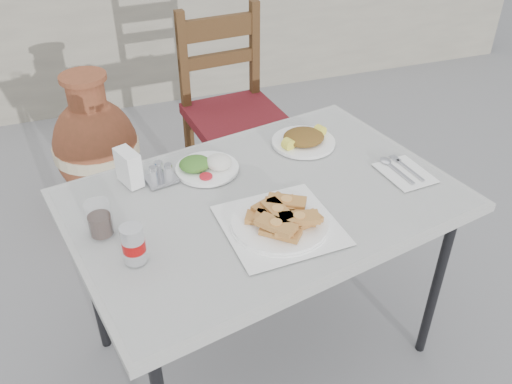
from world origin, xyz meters
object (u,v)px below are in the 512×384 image
object	(u,v)px
salad_rice_plate	(206,165)
terracotta_urn	(97,149)
cola_glass	(100,221)
napkin_holder	(129,167)
condiment_caddy	(161,175)
cafe_table	(264,208)
soda_can	(134,244)
chair	(232,111)
pide_plate	(280,217)
salad_chopped_plate	(304,139)

from	to	relation	value
salad_rice_plate	terracotta_urn	distance (m)	1.17
salad_rice_plate	cola_glass	world-z (taller)	cola_glass
napkin_holder	condiment_caddy	bearing A→B (deg)	-35.63
cafe_table	condiment_caddy	distance (m)	0.38
salad_rice_plate	soda_can	size ratio (longest dim) A/B	1.91
chair	terracotta_urn	bearing A→B (deg)	162.31
cafe_table	terracotta_urn	distance (m)	1.38
pide_plate	terracotta_urn	xyz separation A→B (m)	(-0.49, 1.41, -0.45)
soda_can	napkin_holder	xyz separation A→B (m)	(0.05, 0.41, 0.00)
salad_rice_plate	chair	bearing A→B (deg)	67.31
pide_plate	terracotta_urn	world-z (taller)	pide_plate
condiment_caddy	salad_chopped_plate	bearing A→B (deg)	7.47
terracotta_urn	soda_can	bearing A→B (deg)	-88.61
salad_rice_plate	cola_glass	size ratio (longest dim) A/B	2.04
cafe_table	pide_plate	distance (m)	0.19
chair	salad_rice_plate	bearing A→B (deg)	-117.79
salad_chopped_plate	cafe_table	bearing A→B (deg)	-133.81
pide_plate	chair	xyz separation A→B (m)	(0.23, 1.25, -0.27)
salad_rice_plate	terracotta_urn	xyz separation A→B (m)	(-0.35, 1.02, -0.43)
cafe_table	salad_rice_plate	size ratio (longest dim) A/B	6.22
cola_glass	soda_can	bearing A→B (deg)	-63.14
chair	terracotta_urn	xyz separation A→B (m)	(-0.71, 0.16, -0.18)
salad_rice_plate	napkin_holder	distance (m)	0.27
cola_glass	terracotta_urn	distance (m)	1.35
condiment_caddy	chair	size ratio (longest dim) A/B	0.11
cafe_table	terracotta_urn	world-z (taller)	terracotta_urn
condiment_caddy	chair	bearing A→B (deg)	58.99
salad_chopped_plate	chair	world-z (taller)	chair
cola_glass	napkin_holder	size ratio (longest dim) A/B	0.90
condiment_caddy	terracotta_urn	xyz separation A→B (m)	(-0.18, 1.04, -0.44)
salad_chopped_plate	condiment_caddy	xyz separation A→B (m)	(-0.58, -0.08, 0.00)
soda_can	terracotta_urn	xyz separation A→B (m)	(-0.03, 1.42, -0.47)
salad_chopped_plate	salad_rice_plate	bearing A→B (deg)	-171.72
chair	terracotta_urn	distance (m)	0.75
pide_plate	condiment_caddy	bearing A→B (deg)	129.33
soda_can	condiment_caddy	distance (m)	0.41
cola_glass	chair	bearing A→B (deg)	55.50
salad_chopped_plate	napkin_holder	distance (m)	0.68
salad_rice_plate	napkin_holder	size ratio (longest dim) A/B	1.83
salad_chopped_plate	soda_can	bearing A→B (deg)	-147.93
cafe_table	soda_can	bearing A→B (deg)	-158.84
soda_can	cola_glass	world-z (taller)	soda_can
salad_rice_plate	condiment_caddy	distance (m)	0.17
cafe_table	salad_chopped_plate	distance (m)	0.39
condiment_caddy	cafe_table	bearing A→B (deg)	-32.91
soda_can	condiment_caddy	world-z (taller)	soda_can
pide_plate	salad_chopped_plate	world-z (taller)	pide_plate
salad_chopped_plate	chair	size ratio (longest dim) A/B	0.23
pide_plate	cola_glass	size ratio (longest dim) A/B	3.24
terracotta_urn	pide_plate	bearing A→B (deg)	-70.95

